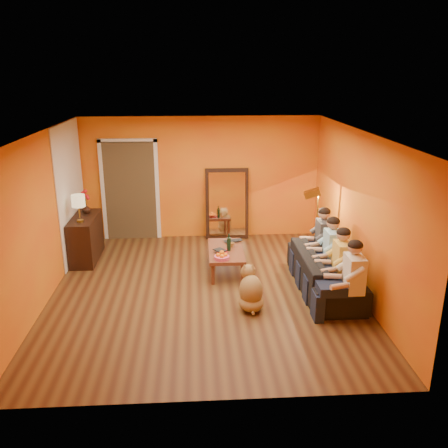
{
  "coord_description": "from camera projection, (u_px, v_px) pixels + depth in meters",
  "views": [
    {
      "loc": [
        -0.13,
        -7.15,
        3.51
      ],
      "look_at": [
        0.35,
        0.5,
        1.0
      ],
      "focal_mm": 38.0,
      "sensor_mm": 36.0,
      "label": 1
    }
  ],
  "objects": [
    {
      "name": "flowers",
      "position": [
        85.0,
        195.0,
        9.07
      ],
      "size": [
        0.17,
        0.17,
        0.48
      ],
      "primitive_type": null,
      "color": "red",
      "rests_on": "vase"
    },
    {
      "name": "book_lower",
      "position": [
        216.0,
        253.0,
        8.32
      ],
      "size": [
        0.2,
        0.25,
        0.02
      ],
      "primitive_type": "imported",
      "rotation": [
        0.0,
        0.0,
        -0.12
      ],
      "color": "black",
      "rests_on": "coffee_table"
    },
    {
      "name": "laptop",
      "position": [
        234.0,
        242.0,
        8.86
      ],
      "size": [
        0.4,
        0.31,
        0.03
      ],
      "primitive_type": "imported",
      "rotation": [
        0.0,
        0.0,
        0.28
      ],
      "color": "black",
      "rests_on": "coffee_table"
    },
    {
      "name": "sofa",
      "position": [
        325.0,
        271.0,
        7.87
      ],
      "size": [
        2.17,
        0.85,
        0.63
      ],
      "primitive_type": "imported",
      "rotation": [
        0.0,
        0.0,
        1.57
      ],
      "color": "black",
      "rests_on": "floor"
    },
    {
      "name": "person_far_left",
      "position": [
        354.0,
        280.0,
        6.84
      ],
      "size": [
        0.7,
        0.44,
        1.22
      ],
      "primitive_type": null,
      "color": "beige",
      "rests_on": "sofa"
    },
    {
      "name": "book_upper",
      "position": [
        216.0,
        251.0,
        8.29
      ],
      "size": [
        0.26,
        0.27,
        0.02
      ],
      "primitive_type": "imported",
      "rotation": [
        0.0,
        0.0,
        0.63
      ],
      "color": "black",
      "rests_on": "book_mid"
    },
    {
      "name": "person_mid_right",
      "position": [
        332.0,
        252.0,
        7.88
      ],
      "size": [
        0.7,
        0.44,
        1.22
      ],
      "primitive_type": null,
      "color": "#95CAE6",
      "rests_on": "sofa"
    },
    {
      "name": "vase",
      "position": [
        86.0,
        209.0,
        9.16
      ],
      "size": [
        0.17,
        0.17,
        0.18
      ],
      "primitive_type": "imported",
      "color": "black",
      "rests_on": "sideboard"
    },
    {
      "name": "person_far_right",
      "position": [
        324.0,
        241.0,
        8.4
      ],
      "size": [
        0.7,
        0.44,
        1.22
      ],
      "primitive_type": null,
      "color": "#37373C",
      "rests_on": "sofa"
    },
    {
      "name": "doorway_recess",
      "position": [
        131.0,
        190.0,
        10.14
      ],
      "size": [
        1.06,
        0.3,
        2.1
      ],
      "primitive_type": "cube",
      "color": "#3F2D19",
      "rests_on": "floor"
    },
    {
      "name": "floor_lamp",
      "position": [
        317.0,
        228.0,
        8.75
      ],
      "size": [
        0.35,
        0.3,
        1.44
      ],
      "primitive_type": null,
      "rotation": [
        0.0,
        0.0,
        -0.22
      ],
      "color": "#A88A31",
      "rests_on": "floor"
    },
    {
      "name": "table_lamp",
      "position": [
        79.0,
        208.0,
        8.58
      ],
      "size": [
        0.24,
        0.24,
        0.51
      ],
      "primitive_type": null,
      "color": "beige",
      "rests_on": "sideboard"
    },
    {
      "name": "fruit_bowl",
      "position": [
        222.0,
        255.0,
        8.06
      ],
      "size": [
        0.26,
        0.26,
        0.16
      ],
      "primitive_type": null,
      "color": "#EA527C",
      "rests_on": "coffee_table"
    },
    {
      "name": "door_jamb_right",
      "position": [
        157.0,
        191.0,
        10.06
      ],
      "size": [
        0.08,
        0.06,
        2.2
      ],
      "primitive_type": "cube",
      "color": "white",
      "rests_on": "wall_back"
    },
    {
      "name": "wine_bottle",
      "position": [
        229.0,
        242.0,
        8.43
      ],
      "size": [
        0.07,
        0.07,
        0.31
      ],
      "primitive_type": "cylinder",
      "color": "black",
      "rests_on": "coffee_table"
    },
    {
      "name": "dog",
      "position": [
        251.0,
        288.0,
        7.2
      ],
      "size": [
        0.58,
        0.69,
        0.7
      ],
      "primitive_type": null,
      "rotation": [
        0.0,
        0.0,
        0.4
      ],
      "color": "#9E7E47",
      "rests_on": "floor"
    },
    {
      "name": "white_accent",
      "position": [
        71.0,
        192.0,
        8.98
      ],
      "size": [
        0.02,
        1.9,
        2.58
      ],
      "primitive_type": "cube",
      "color": "white",
      "rests_on": "wall_left"
    },
    {
      "name": "tumbler",
      "position": [
        232.0,
        245.0,
        8.63
      ],
      "size": [
        0.11,
        0.11,
        0.08
      ],
      "primitive_type": "imported",
      "rotation": [
        0.0,
        0.0,
        0.34
      ],
      "color": "#B27F3F",
      "rests_on": "coffee_table"
    },
    {
      "name": "sideboard",
      "position": [
        86.0,
        238.0,
        9.08
      ],
      "size": [
        0.44,
        1.18,
        0.85
      ],
      "primitive_type": "cube",
      "color": "black",
      "rests_on": "floor"
    },
    {
      "name": "mirror_frame",
      "position": [
        227.0,
        204.0,
        10.17
      ],
      "size": [
        0.92,
        0.27,
        1.51
      ],
      "primitive_type": "cube",
      "rotation": [
        -0.14,
        0.0,
        0.0
      ],
      "color": "black",
      "rests_on": "floor"
    },
    {
      "name": "room_shell",
      "position": [
        203.0,
        210.0,
        7.82
      ],
      "size": [
        5.0,
        5.5,
        2.6
      ],
      "color": "brown",
      "rests_on": "ground"
    },
    {
      "name": "person_mid_left",
      "position": [
        342.0,
        265.0,
        7.36
      ],
      "size": [
        0.7,
        0.44,
        1.22
      ],
      "primitive_type": null,
      "color": "gold",
      "rests_on": "sofa"
    },
    {
      "name": "door_jamb_left",
      "position": [
        103.0,
        192.0,
        10.0
      ],
      "size": [
        0.08,
        0.06,
        2.2
      ],
      "primitive_type": "cube",
      "color": "white",
      "rests_on": "wall_back"
    },
    {
      "name": "mirror_glass",
      "position": [
        227.0,
        204.0,
        10.13
      ],
      "size": [
        0.78,
        0.21,
        1.35
      ],
      "primitive_type": "cube",
      "rotation": [
        -0.14,
        0.0,
        0.0
      ],
      "color": "white",
      "rests_on": "mirror_frame"
    },
    {
      "name": "door_header",
      "position": [
        127.0,
        140.0,
        9.7
      ],
      "size": [
        1.22,
        0.06,
        0.08
      ],
      "primitive_type": "cube",
      "color": "white",
      "rests_on": "wall_back"
    },
    {
      "name": "coffee_table",
      "position": [
        226.0,
        260.0,
        8.59
      ],
      "size": [
        0.63,
        1.23,
        0.42
      ],
      "primitive_type": null,
      "rotation": [
        0.0,
        0.0,
        -0.01
      ],
      "color": "brown",
      "rests_on": "floor"
    },
    {
      "name": "book_mid",
      "position": [
        217.0,
        252.0,
        8.32
      ],
      "size": [
        0.2,
        0.26,
        0.02
      ],
      "primitive_type": "imported",
      "rotation": [
        0.0,
        0.0,
        -0.05
      ],
      "color": "red",
      "rests_on": "book_lower"
    }
  ]
}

